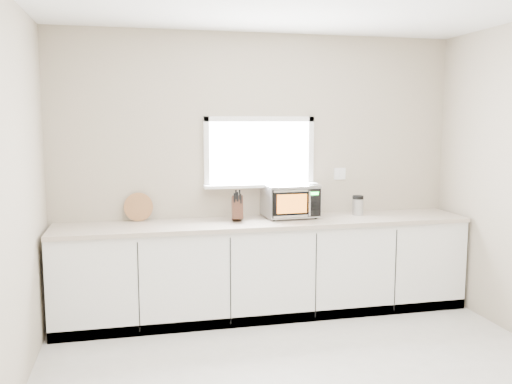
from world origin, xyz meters
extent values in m
cube|color=#B1A38C|center=(0.00, 2.00, 1.35)|extent=(4.00, 0.02, 2.70)
cube|color=white|center=(0.00, 1.99, 1.55)|extent=(1.00, 0.02, 0.60)
cube|color=white|center=(0.00, 1.92, 1.23)|extent=(1.12, 0.16, 0.03)
cube|color=white|center=(0.00, 1.97, 1.88)|extent=(1.10, 0.04, 0.05)
cube|color=white|center=(0.00, 1.97, 1.23)|extent=(1.10, 0.04, 0.05)
cube|color=white|center=(-0.53, 1.97, 1.55)|extent=(0.05, 0.04, 0.70)
cube|color=white|center=(0.53, 1.97, 1.55)|extent=(0.05, 0.04, 0.70)
cube|color=white|center=(0.85, 1.99, 1.32)|extent=(0.12, 0.01, 0.12)
cube|color=white|center=(0.00, 1.70, 0.44)|extent=(3.92, 0.60, 0.88)
cube|color=#BBA89B|center=(0.00, 1.69, 0.90)|extent=(3.92, 0.64, 0.04)
cylinder|color=black|center=(0.07, 1.66, 0.93)|extent=(0.02, 0.02, 0.02)
cylinder|color=black|center=(0.05, 1.96, 0.93)|extent=(0.02, 0.02, 0.02)
cylinder|color=black|center=(0.49, 1.68, 0.93)|extent=(0.02, 0.02, 0.02)
cylinder|color=black|center=(0.47, 1.98, 0.93)|extent=(0.02, 0.02, 0.02)
cube|color=#ADB0B5|center=(0.27, 1.82, 1.09)|extent=(0.52, 0.40, 0.30)
cube|color=black|center=(0.28, 1.62, 1.09)|extent=(0.48, 0.03, 0.26)
cube|color=orange|center=(0.23, 1.61, 1.09)|extent=(0.30, 0.02, 0.18)
cylinder|color=silver|center=(0.40, 1.60, 1.09)|extent=(0.02, 0.02, 0.23)
cube|color=black|center=(0.45, 1.62, 1.09)|extent=(0.12, 0.01, 0.26)
cube|color=#19FF33|center=(0.45, 1.62, 1.18)|extent=(0.08, 0.01, 0.03)
cube|color=silver|center=(0.27, 1.82, 1.24)|extent=(0.52, 0.40, 0.01)
cube|color=#402017|center=(-0.27, 1.73, 1.05)|extent=(0.12, 0.22, 0.25)
cube|color=black|center=(-0.31, 1.68, 1.15)|extent=(0.02, 0.04, 0.09)
cube|color=black|center=(-0.28, 1.68, 1.16)|extent=(0.02, 0.04, 0.09)
cube|color=black|center=(-0.25, 1.68, 1.14)|extent=(0.02, 0.04, 0.09)
cube|color=black|center=(-0.29, 1.68, 1.18)|extent=(0.02, 0.04, 0.09)
cube|color=black|center=(-0.26, 1.68, 1.18)|extent=(0.02, 0.04, 0.09)
cylinder|color=#AA7041|center=(-1.18, 1.94, 1.05)|extent=(0.27, 0.06, 0.27)
cylinder|color=#ADB0B5|center=(0.97, 1.80, 1.00)|extent=(0.14, 0.14, 0.16)
cylinder|color=black|center=(0.97, 1.80, 1.10)|extent=(0.13, 0.13, 0.04)
camera|label=1|loc=(-1.22, -3.20, 1.85)|focal=38.00mm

